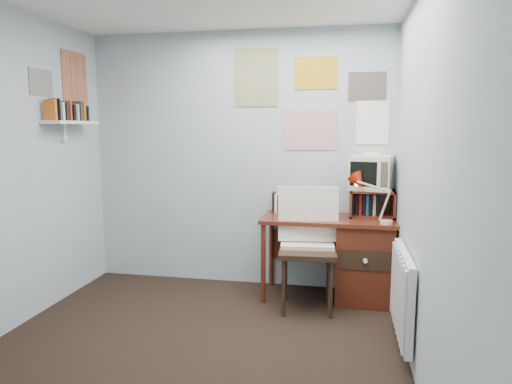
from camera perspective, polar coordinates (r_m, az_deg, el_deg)
ground at (r=3.26m, az=-9.53°, el=-20.95°), size 3.50×3.50×0.00m
back_wall at (r=4.54m, az=-2.18°, el=3.97°), size 3.00×0.02×2.50m
right_wall at (r=2.72m, az=20.83°, el=0.66°), size 0.02×3.50×2.50m
desk at (r=4.31m, az=12.54°, el=-7.88°), size 1.20×0.55×0.76m
desk_chair at (r=3.98m, az=6.44°, el=-7.42°), size 0.57×0.55×1.03m
desk_lamp at (r=4.02m, az=16.07°, el=-1.20°), size 0.32×0.30×0.38m
tv_riser at (r=4.32m, az=14.27°, el=-1.38°), size 0.40×0.30×0.25m
crt_tv at (r=4.30m, az=14.24°, el=2.56°), size 0.42×0.40×0.34m
book_row at (r=4.40m, az=5.99°, el=-1.20°), size 0.60×0.14×0.22m
radiator at (r=3.44m, az=17.87°, el=-11.95°), size 0.09×0.80×0.60m
wall_shelf at (r=4.48m, az=-22.14°, el=8.06°), size 0.20×0.62×0.24m
posters_back at (r=4.43m, az=6.80°, el=11.58°), size 1.20×0.01×0.90m
posters_left at (r=4.55m, az=-23.42°, el=12.79°), size 0.01×0.70×0.60m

